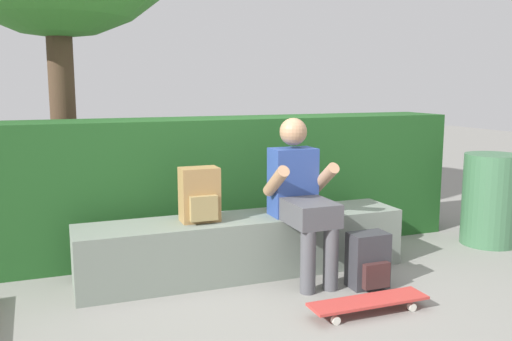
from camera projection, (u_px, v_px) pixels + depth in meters
The scene contains 8 objects.
ground_plane at pixel (259, 287), 3.97m from camera, with size 24.00×24.00×0.00m, color gray.
bench_main at pixel (245, 245), 4.21m from camera, with size 2.53×0.48×0.45m.
person_skater at pixel (301, 193), 4.08m from camera, with size 0.49×0.62×1.20m.
skateboard_near_person at pixel (369, 302), 3.51m from camera, with size 0.80×0.20×0.09m.
backpack_on_bench at pixel (200, 196), 4.02m from camera, with size 0.28×0.23×0.40m.
backpack_on_ground at pixel (368, 261), 3.94m from camera, with size 0.28×0.23×0.40m.
hedge_row at pixel (195, 185), 4.78m from camera, with size 4.82×0.59×1.16m.
trash_bin at pixel (490, 199), 4.98m from camera, with size 0.49×0.49×0.83m.
Camera 1 is at (-1.38, -3.52, 1.46)m, focal length 38.43 mm.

